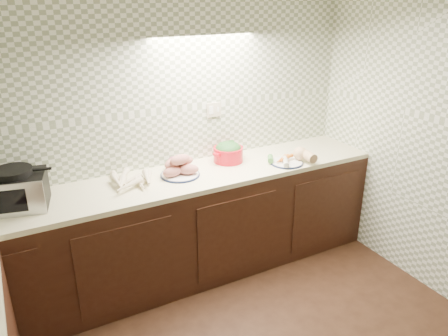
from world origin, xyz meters
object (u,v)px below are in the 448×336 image
toaster_oven (15,190)px  veg_plate (293,157)px  parsnip_pile (137,181)px  sweet_potato_plate (179,168)px  dutch_oven (228,152)px  onion_bowl (175,165)px

toaster_oven → veg_plate: 2.13m
parsnip_pile → sweet_potato_plate: sweet_potato_plate is taller
toaster_oven → sweet_potato_plate: bearing=12.4°
dutch_oven → onion_bowl: bearing=159.1°
parsnip_pile → onion_bowl: size_ratio=3.11×
parsnip_pile → dutch_oven: 0.85m
sweet_potato_plate → onion_bowl: 0.11m
toaster_oven → veg_plate: toaster_oven is taller
sweet_potato_plate → veg_plate: size_ratio=0.82×
parsnip_pile → veg_plate: size_ratio=1.29×
toaster_oven → sweet_potato_plate: 1.17m
parsnip_pile → veg_plate: bearing=-6.9°
toaster_oven → dutch_oven: bearing=15.4°
onion_bowl → veg_plate: 0.99m
sweet_potato_plate → veg_plate: 0.97m
parsnip_pile → onion_bowl: bearing=22.1°
dutch_oven → veg_plate: bearing=-48.5°
sweet_potato_plate → parsnip_pile: bearing=-174.5°
toaster_oven → veg_plate: (2.12, -0.20, -0.08)m
veg_plate → parsnip_pile: bearing=173.1°
parsnip_pile → dutch_oven: (0.84, 0.12, 0.05)m
toaster_oven → dutch_oven: 1.65m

